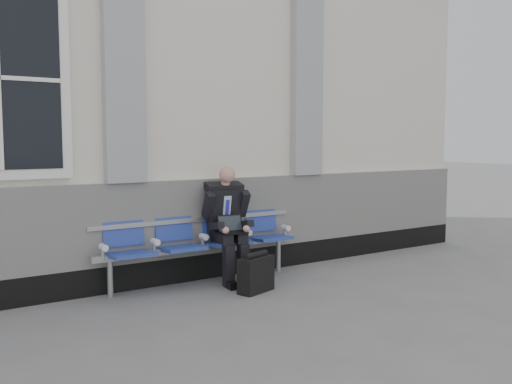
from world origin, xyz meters
TOP-DOWN VIEW (x-y plane):
  - bench at (2.45, 1.32)m, footprint 2.60×0.47m
  - businessman at (2.73, 1.20)m, footprint 0.56×0.75m
  - briefcase at (2.75, 0.61)m, footprint 0.47×0.31m

SIDE VIEW (x-z plane):
  - briefcase at x=2.75m, z-range -0.02..0.43m
  - bench at x=2.45m, z-range 0.10..1.01m
  - businessman at x=2.73m, z-range 0.06..1.42m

